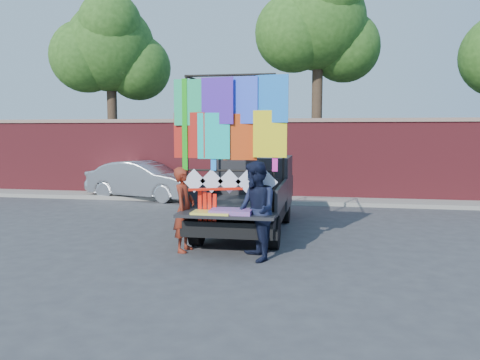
% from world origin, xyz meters
% --- Properties ---
extents(ground, '(90.00, 90.00, 0.00)m').
position_xyz_m(ground, '(0.00, 0.00, 0.00)').
color(ground, '#38383A').
rests_on(ground, ground).
extents(brick_wall, '(30.00, 0.45, 2.61)m').
position_xyz_m(brick_wall, '(0.00, 7.00, 1.33)').
color(brick_wall, maroon).
rests_on(brick_wall, ground).
extents(curb, '(30.00, 1.20, 0.12)m').
position_xyz_m(curb, '(0.00, 6.30, 0.06)').
color(curb, gray).
rests_on(curb, ground).
extents(tree_left, '(4.20, 3.30, 7.05)m').
position_xyz_m(tree_left, '(-6.48, 8.12, 5.12)').
color(tree_left, '#38281C').
rests_on(tree_left, ground).
extents(tree_mid, '(4.20, 3.30, 7.73)m').
position_xyz_m(tree_mid, '(1.02, 8.12, 5.70)').
color(tree_mid, '#38281C').
rests_on(tree_mid, ground).
extents(pickup_truck, '(2.02, 5.08, 3.20)m').
position_xyz_m(pickup_truck, '(-0.37, 2.42, 0.81)').
color(pickup_truck, black).
rests_on(pickup_truck, ground).
extents(sedan, '(3.96, 2.08, 1.24)m').
position_xyz_m(sedan, '(-4.50, 6.16, 0.62)').
color(sedan, silver).
rests_on(sedan, ground).
extents(woman, '(0.40, 0.59, 1.56)m').
position_xyz_m(woman, '(-1.23, -0.04, 0.78)').
color(woman, maroon).
rests_on(woman, ground).
extents(man, '(0.94, 1.03, 1.71)m').
position_xyz_m(man, '(0.14, -0.40, 0.86)').
color(man, black).
rests_on(man, ground).
extents(streamer_bundle, '(1.01, 0.42, 0.72)m').
position_xyz_m(streamer_bundle, '(-0.66, -0.23, 0.98)').
color(streamer_bundle, '#FF1F0D').
rests_on(streamer_bundle, ground).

